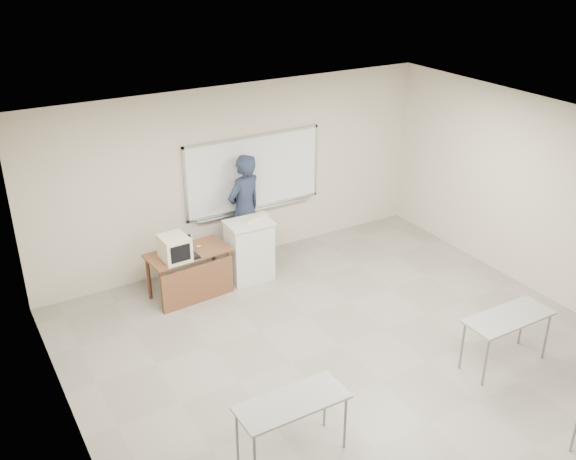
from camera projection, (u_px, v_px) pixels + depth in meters
floor at (381, 382)px, 8.09m from camera, size 7.00×8.00×0.01m
whiteboard at (254, 173)px, 10.70m from camera, size 2.48×0.10×1.31m
student_desks at (464, 401)px, 6.75m from camera, size 4.40×2.20×0.73m
instructor_desk at (192, 268)px, 9.72m from camera, size 1.24×0.62×0.75m
podium at (250, 250)px, 10.28m from camera, size 0.72×0.53×1.01m
crt_monitor at (174, 248)px, 9.42m from camera, size 0.40×0.45×0.38m
laptop at (184, 253)px, 9.54m from camera, size 0.36×0.34×0.27m
mouse at (199, 246)px, 9.83m from camera, size 0.10×0.08×0.03m
keyboard at (255, 217)px, 10.20m from camera, size 0.52×0.32×0.03m
presenter at (245, 210)px, 10.62m from camera, size 0.81×0.66×1.92m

